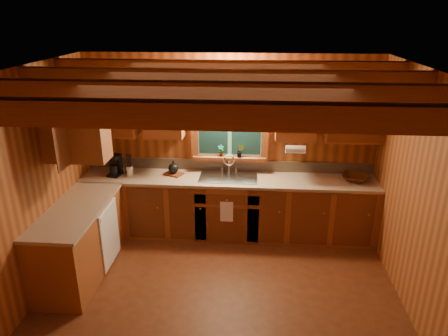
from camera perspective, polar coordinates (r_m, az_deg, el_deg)
The scene contains 20 objects.
room at distance 4.28m, azimuth -0.83°, elevation -4.45°, with size 4.20×4.20×4.20m.
ceiling_beams at distance 3.92m, azimuth -0.92°, elevation 11.46°, with size 4.20×2.54×0.18m.
base_cabinets at distance 5.87m, azimuth -4.48°, elevation -6.58°, with size 4.20×2.22×0.86m.
countertop at distance 5.68m, azimuth -4.46°, elevation -2.53°, with size 4.20×2.24×0.04m.
backsplash at distance 6.14m, azimuth 0.78°, elevation 0.39°, with size 4.20×0.02×0.16m, color tan.
dishwasher_panel at distance 5.59m, azimuth -15.50°, elevation -8.87°, with size 0.02×0.60×0.80m, color white.
upper_cabinets at distance 5.51m, azimuth -5.41°, elevation 7.25°, with size 4.19×1.77×0.78m.
window at distance 5.95m, azimuth 0.80°, elevation 5.28°, with size 1.12×0.08×1.00m.
window_sill at distance 6.03m, azimuth 0.75°, elevation 1.42°, with size 1.06×0.14×0.04m, color brown.
wall_sconce at distance 5.69m, azimuth 0.75°, elevation 11.12°, with size 0.45×0.21×0.17m.
paper_towel_roll at distance 5.69m, azimuth 9.86°, elevation 2.56°, with size 0.11×0.11×0.27m, color white.
dish_towel at distance 5.76m, azimuth 0.36°, elevation -6.07°, with size 0.18×0.01×0.30m, color white.
sink at distance 5.92m, azimuth 0.60°, elevation -1.69°, with size 0.82×0.48×0.43m.
coffee_maker at distance 6.15m, azimuth -14.85°, elevation 0.41°, with size 0.17×0.22×0.30m.
utensil_crock at distance 6.10m, azimuth -12.95°, elevation -0.27°, with size 0.12×0.12×0.33m.
cutting_board at distance 6.04m, azimuth -6.97°, elevation -0.81°, with size 0.26×0.18×0.02m, color #612E14.
teakettle at distance 6.01m, azimuth -7.01°, elevation -0.03°, with size 0.15×0.15×0.19m.
wicker_basket at distance 6.06m, azimuth 17.71°, elevation -1.29°, with size 0.36×0.36×0.09m, color #48230C.
potted_plant_left at distance 5.99m, azimuth -0.42°, elevation 2.40°, with size 0.09×0.06×0.18m, color #612E14.
potted_plant_right at distance 5.96m, azimuth 2.23°, elevation 2.34°, with size 0.10×0.08×0.19m, color #612E14.
Camera 1 is at (0.36, -3.85, 3.14)m, focal length 33.07 mm.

